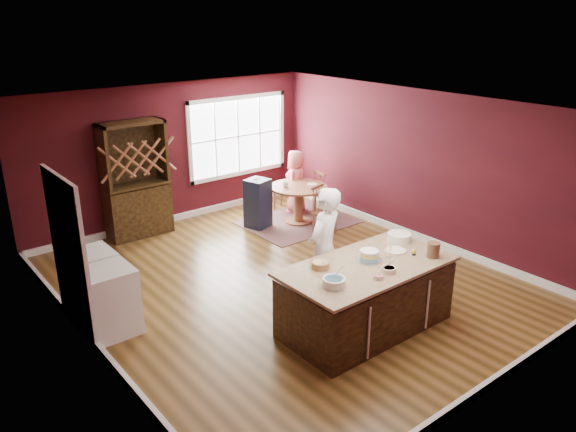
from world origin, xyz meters
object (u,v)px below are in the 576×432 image
(seated_woman, at_px, (296,182))
(hutch, at_px, (136,180))
(chair_south, at_px, (325,210))
(toddler, at_px, (256,186))
(kitchen_island, at_px, (366,298))
(baker, at_px, (324,250))
(washer, at_px, (110,301))
(high_chair, at_px, (258,202))
(dryer, at_px, (92,283))
(chair_north, at_px, (285,185))
(layer_cake, at_px, (369,255))
(dining_table, at_px, (298,197))
(chair_east, at_px, (325,192))

(seated_woman, distance_m, hutch, 3.21)
(chair_south, height_order, toddler, toddler)
(chair_south, bearing_deg, seated_woman, 59.31)
(kitchen_island, bearing_deg, chair_south, 57.22)
(baker, relative_size, washer, 1.97)
(high_chair, relative_size, dryer, 1.10)
(hutch, bearing_deg, chair_north, -10.55)
(chair_south, bearing_deg, hutch, 126.81)
(layer_cake, distance_m, washer, 3.39)
(kitchen_island, distance_m, seated_woman, 4.61)
(high_chair, bearing_deg, washer, -168.95)
(layer_cake, height_order, chair_north, layer_cake)
(dining_table, relative_size, chair_east, 1.19)
(baker, distance_m, washer, 2.89)
(layer_cake, bearing_deg, seated_woman, 62.81)
(chair_north, relative_size, seated_woman, 0.81)
(dining_table, bearing_deg, chair_north, 69.71)
(kitchen_island, height_order, baker, baker)
(layer_cake, relative_size, high_chair, 0.35)
(chair_east, distance_m, seated_woman, 0.64)
(toddler, bearing_deg, dryer, -160.69)
(chair_east, bearing_deg, layer_cake, 149.32)
(chair_east, xyz_separation_m, chair_north, (-0.44, 0.77, 0.05))
(seated_woman, height_order, hutch, hutch)
(kitchen_island, bearing_deg, hutch, 100.60)
(layer_cake, xyz_separation_m, chair_east, (2.44, 3.51, -0.52))
(layer_cake, xyz_separation_m, chair_north, (2.00, 4.28, -0.46))
(layer_cake, distance_m, seated_woman, 4.51)
(layer_cake, height_order, washer, layer_cake)
(chair_north, bearing_deg, kitchen_island, 35.54)
(chair_east, xyz_separation_m, seated_woman, (-0.38, 0.49, 0.18))
(chair_east, bearing_deg, high_chair, 83.79)
(chair_south, distance_m, high_chair, 1.31)
(dining_table, height_order, toddler, toddler)
(layer_cake, relative_size, toddler, 1.32)
(dining_table, height_order, hutch, hutch)
(baker, distance_m, seated_woman, 4.01)
(toddler, xyz_separation_m, washer, (-3.71, -1.94, -0.36))
(chair_east, height_order, dryer, chair_east)
(dining_table, bearing_deg, dryer, -167.98)
(chair_north, bearing_deg, toddler, -5.88)
(kitchen_island, relative_size, layer_cake, 6.64)
(dryer, bearing_deg, toddler, 19.31)
(high_chair, xyz_separation_m, dryer, (-3.69, -1.24, -0.04))
(high_chair, height_order, washer, high_chair)
(washer, bearing_deg, chair_north, 26.61)
(dining_table, height_order, washer, washer)
(hutch, distance_m, washer, 3.47)
(toddler, relative_size, dryer, 0.29)
(kitchen_island, height_order, washer, kitchen_island)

